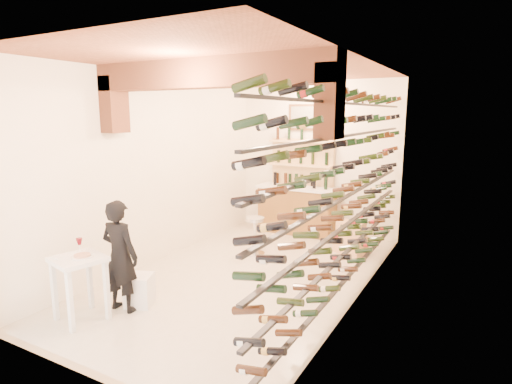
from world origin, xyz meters
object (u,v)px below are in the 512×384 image
Objects in this scene: back_counter at (297,208)px; person at (120,256)px; wine_rack at (345,188)px; white_stool at (140,290)px; chrome_barstool at (255,233)px; tasting_table at (79,268)px; crate_lower at (350,244)px.

person is (-0.54, -4.44, 0.20)m from back_counter.
wine_rack is at bearing -146.36° from person.
wine_rack reaches higher than white_stool.
person is at bearing -96.90° from back_counter.
white_stool is 2.59m from chrome_barstool.
crate_lower is at bearing 76.16° from tasting_table.
person is (0.24, 0.44, 0.07)m from tasting_table.
person reaches higher than white_stool.
wine_rack reaches higher than crate_lower.
back_counter is at bearing 95.11° from tasting_table.
person reaches higher than back_counter.
wine_rack is at bearing -77.38° from crate_lower.
tasting_table reaches higher than chrome_barstool.
back_counter is 2.47× the size of chrome_barstool.
wine_rack is 5.79× the size of tasting_table.
wine_rack is 13.64× the size of white_stool.
person is at bearing -99.22° from chrome_barstool.
white_stool is 0.57m from person.
tasting_table reaches higher than white_stool.
chrome_barstool is at bearing 92.03° from tasting_table.
crate_lower is (1.84, 3.47, -0.05)m from white_stool.
tasting_table is at bearing -99.01° from back_counter.
back_counter is at bearing 84.15° from white_stool.
person is at bearing -142.88° from wine_rack.
person is (-0.10, -0.21, 0.52)m from white_stool.
tasting_table is 0.50m from person.
back_counter is (-1.83, 2.65, -1.02)m from wine_rack.
tasting_table is at bearing -117.96° from crate_lower.
white_stool is 0.79× the size of crate_lower.
tasting_table is 3.28m from chrome_barstool.
crate_lower is at bearing 102.62° from wine_rack.
chrome_barstool is at bearing -148.65° from crate_lower.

